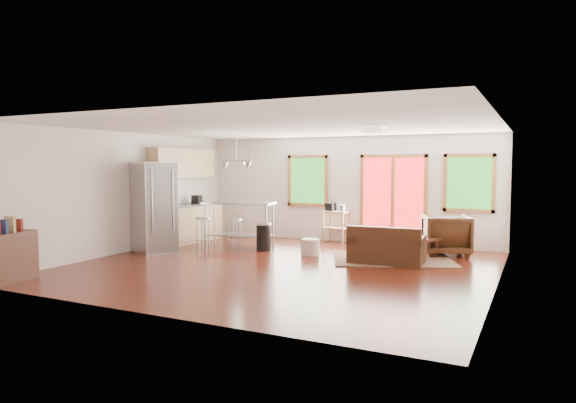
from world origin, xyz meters
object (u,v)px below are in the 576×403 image
at_px(loveseat, 386,249).
at_px(armchair, 446,233).
at_px(refrigerator, 154,207).
at_px(ottoman, 370,242).
at_px(island, 239,216).
at_px(kitchen_cart, 335,215).
at_px(coffee_table, 411,240).
at_px(rug, 392,259).

bearing_deg(loveseat, armchair, 56.02).
xyz_separation_m(armchair, refrigerator, (-5.79, -2.38, 0.51)).
xyz_separation_m(armchair, ottoman, (-1.62, -0.12, -0.27)).
distance_m(island, kitchen_cart, 2.40).
distance_m(coffee_table, island, 3.93).
bearing_deg(kitchen_cart, rug, -41.47).
bearing_deg(refrigerator, loveseat, 33.39).
height_order(loveseat, kitchen_cart, kitchen_cart).
relative_size(refrigerator, island, 1.14).
bearing_deg(ottoman, rug, -49.38).
relative_size(rug, refrigerator, 1.18).
relative_size(coffee_table, refrigerator, 0.60).
bearing_deg(armchair, refrigerator, 2.81).
distance_m(rug, armchair, 1.39).
distance_m(ottoman, kitchen_cart, 1.46).
relative_size(loveseat, refrigerator, 0.73).
height_order(armchair, island, island).
distance_m(loveseat, armchair, 1.74).
relative_size(armchair, island, 0.54).
xyz_separation_m(rug, ottoman, (-0.73, 0.85, 0.18)).
bearing_deg(rug, island, 179.81).
height_order(island, kitchen_cart, island).
height_order(armchair, kitchen_cart, kitchen_cart).
bearing_deg(island, armchair, 11.98).
distance_m(loveseat, ottoman, 1.56).
xyz_separation_m(ottoman, refrigerator, (-4.17, -2.26, 0.78)).
bearing_deg(coffee_table, loveseat, -105.57).
xyz_separation_m(island, kitchen_cart, (1.76, 1.63, -0.05)).
bearing_deg(coffee_table, island, -174.16).
distance_m(armchair, kitchen_cart, 2.83).
distance_m(rug, kitchen_cart, 2.56).
bearing_deg(rug, kitchen_cart, 138.53).
bearing_deg(coffee_table, rug, -123.74).
relative_size(coffee_table, island, 0.69).
bearing_deg(coffee_table, refrigerator, -160.65).
distance_m(coffee_table, refrigerator, 5.52).
distance_m(loveseat, coffee_table, 0.97).
relative_size(rug, ottoman, 3.94).
bearing_deg(armchair, loveseat, 40.16).
distance_m(rug, loveseat, 0.59).
height_order(rug, refrigerator, refrigerator).
xyz_separation_m(coffee_table, armchair, (0.61, 0.56, 0.11)).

